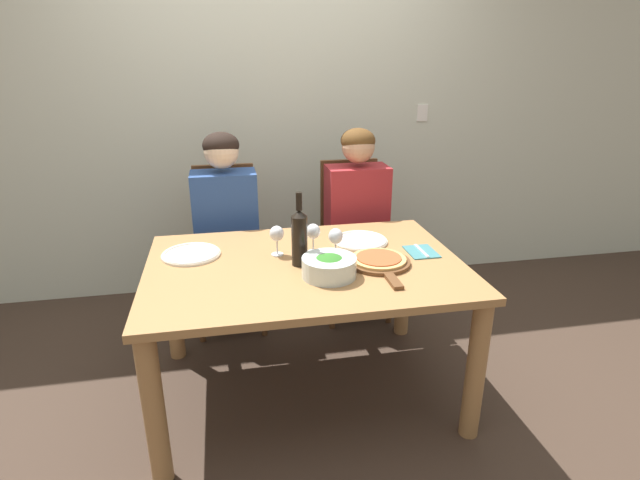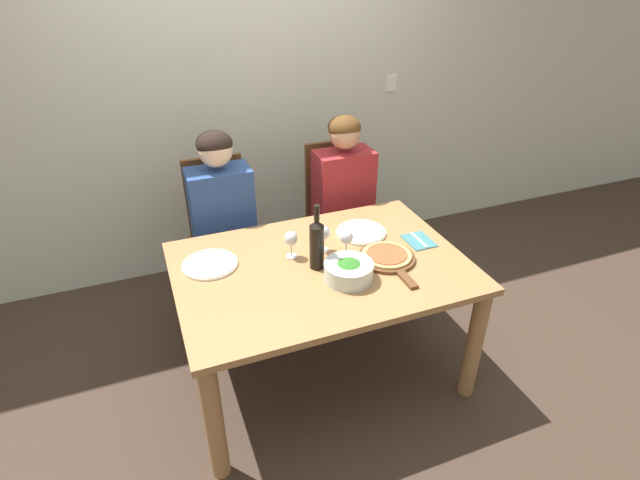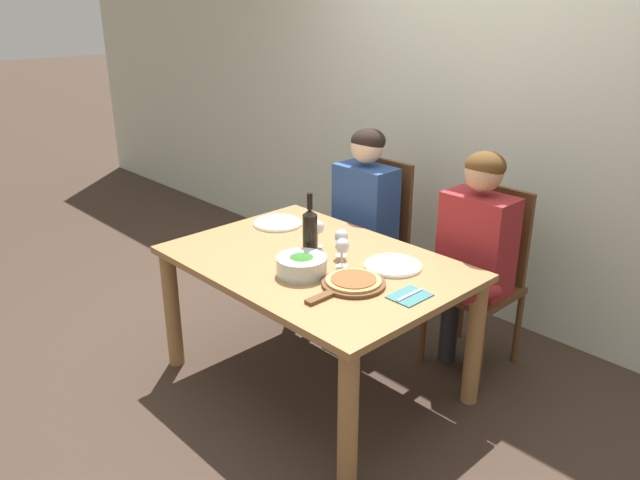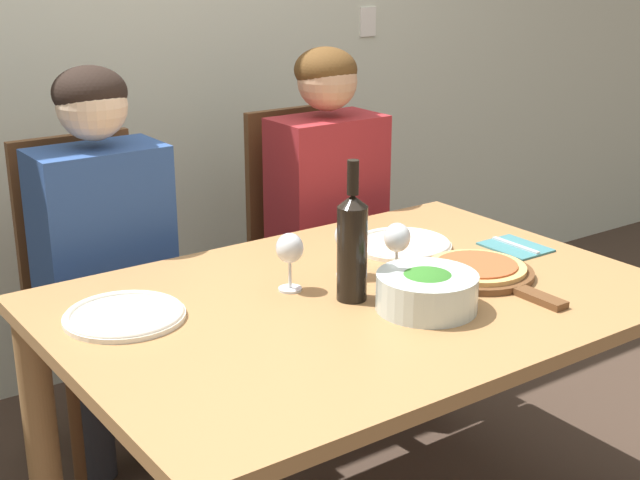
# 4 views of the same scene
# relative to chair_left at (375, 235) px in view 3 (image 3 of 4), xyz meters

# --- Properties ---
(ground_plane) EXTENTS (40.00, 40.00, 0.00)m
(ground_plane) POSITION_rel_chair_left_xyz_m (0.36, -0.86, -0.54)
(ground_plane) COLOR #3D2D23
(back_wall) EXTENTS (10.00, 0.06, 2.70)m
(back_wall) POSITION_rel_chair_left_xyz_m (0.36, 0.53, 0.81)
(back_wall) COLOR beige
(back_wall) RESTS_ON ground
(dining_table) EXTENTS (1.49, 1.04, 0.73)m
(dining_table) POSITION_rel_chair_left_xyz_m (0.36, -0.86, 0.07)
(dining_table) COLOR #9E7042
(dining_table) RESTS_ON ground
(chair_left) EXTENTS (0.42, 0.42, 1.01)m
(chair_left) POSITION_rel_chair_left_xyz_m (0.00, 0.00, 0.00)
(chair_left) COLOR brown
(chair_left) RESTS_ON ground
(chair_right) EXTENTS (0.42, 0.42, 1.01)m
(chair_right) POSITION_rel_chair_left_xyz_m (0.81, 0.00, 0.00)
(chair_right) COLOR brown
(chair_right) RESTS_ON ground
(person_woman) EXTENTS (0.47, 0.51, 1.24)m
(person_woman) POSITION_rel_chair_left_xyz_m (-0.00, -0.12, 0.21)
(person_woman) COLOR #28282D
(person_woman) RESTS_ON ground
(person_man) EXTENTS (0.47, 0.51, 1.24)m
(person_man) POSITION_rel_chair_left_xyz_m (0.81, -0.12, 0.21)
(person_man) COLOR #28282D
(person_man) RESTS_ON ground
(wine_bottle) EXTENTS (0.07, 0.07, 0.35)m
(wine_bottle) POSITION_rel_chair_left_xyz_m (0.33, -0.87, 0.33)
(wine_bottle) COLOR black
(wine_bottle) RESTS_ON dining_table
(broccoli_bowl) EXTENTS (0.24, 0.24, 0.10)m
(broccoli_bowl) POSITION_rel_chair_left_xyz_m (0.44, -1.03, 0.24)
(broccoli_bowl) COLOR silver
(broccoli_bowl) RESTS_ON dining_table
(dinner_plate_left) EXTENTS (0.29, 0.29, 0.02)m
(dinner_plate_left) POSITION_rel_chair_left_xyz_m (-0.18, -0.66, 0.20)
(dinner_plate_left) COLOR silver
(dinner_plate_left) RESTS_ON dining_table
(dinner_plate_right) EXTENTS (0.29, 0.29, 0.02)m
(dinner_plate_right) POSITION_rel_chair_left_xyz_m (0.69, -0.65, 0.20)
(dinner_plate_right) COLOR silver
(dinner_plate_right) RESTS_ON dining_table
(pizza_on_board) EXTENTS (0.30, 0.44, 0.04)m
(pizza_on_board) POSITION_rel_chair_left_xyz_m (0.70, -0.95, 0.21)
(pizza_on_board) COLOR brown
(pizza_on_board) RESTS_ON dining_table
(wine_glass_left) EXTENTS (0.07, 0.07, 0.15)m
(wine_glass_left) POSITION_rel_chair_left_xyz_m (0.24, -0.74, 0.29)
(wine_glass_left) COLOR silver
(wine_glass_left) RESTS_ON dining_table
(wine_glass_right) EXTENTS (0.07, 0.07, 0.15)m
(wine_glass_right) POSITION_rel_chair_left_xyz_m (0.51, -0.83, 0.29)
(wine_glass_right) COLOR silver
(wine_glass_right) RESTS_ON dining_table
(wine_glass_centre) EXTENTS (0.07, 0.07, 0.15)m
(wine_glass_centre) POSITION_rel_chair_left_xyz_m (0.42, -0.74, 0.29)
(wine_glass_centre) COLOR silver
(wine_glass_centre) RESTS_ON dining_table
(fork_on_napkin) EXTENTS (0.14, 0.18, 0.01)m
(fork_on_napkin) POSITION_rel_chair_left_xyz_m (0.95, -0.84, 0.19)
(fork_on_napkin) COLOR #387075
(fork_on_napkin) RESTS_ON dining_table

